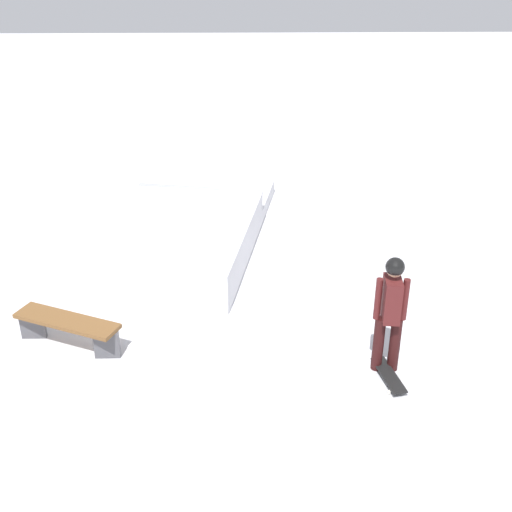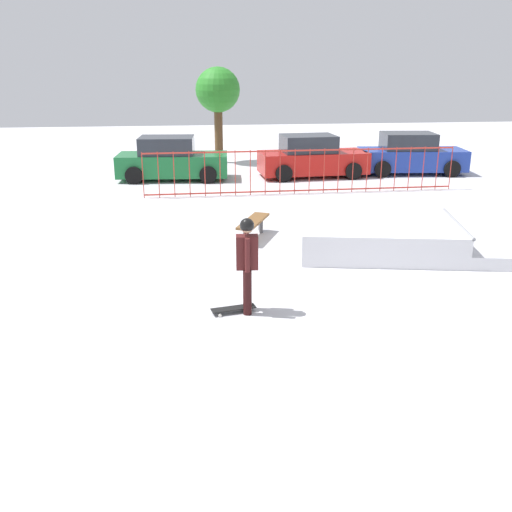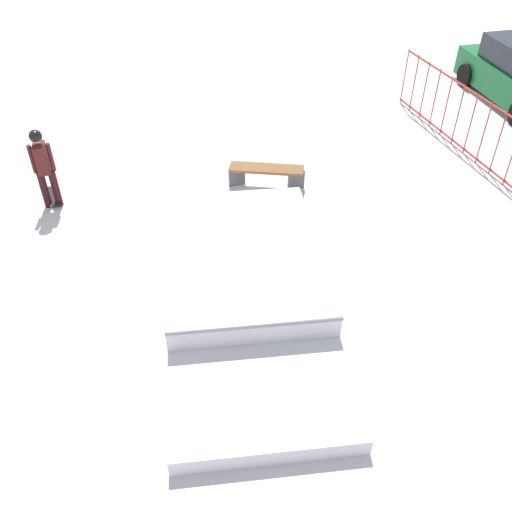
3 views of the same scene
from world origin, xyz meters
name	(u,v)px [view 2 (image 2 of 3)]	position (x,y,z in m)	size (l,w,h in m)	color
ground_plane	(365,265)	(0.00, 0.00, 0.00)	(60.00, 60.00, 0.00)	silver
skate_ramp	(399,238)	(1.05, 0.85, 0.32)	(5.78, 3.53, 0.74)	silver
skater	(247,258)	(-2.83, -2.21, 1.01)	(0.40, 0.44, 1.73)	black
skateboard	(233,308)	(-3.08, -2.22, 0.08)	(0.82, 0.38, 0.09)	black
perimeter_fence	(302,171)	(0.00, 7.32, 0.77)	(10.57, 0.25, 1.50)	#B22D23
park_bench	(253,225)	(-2.22, 2.27, 0.36)	(1.01, 1.63, 0.48)	brown
parked_car_green	(171,160)	(-4.42, 10.35, 0.72)	(4.21, 2.16, 1.60)	#196B33
parked_car_red	(312,158)	(0.95, 10.27, 0.72)	(4.20, 2.14, 1.60)	red
parked_car_blue	(411,155)	(5.02, 10.51, 0.72)	(4.24, 2.23, 1.60)	#1E3899
distant_tree	(218,92)	(-2.43, 14.02, 3.03)	(1.91, 1.91, 4.07)	brown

